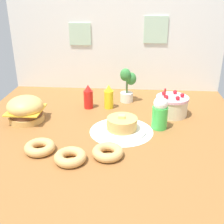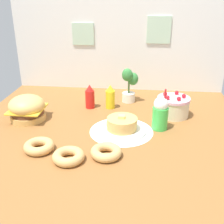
# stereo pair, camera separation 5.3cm
# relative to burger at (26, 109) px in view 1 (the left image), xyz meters

# --- Properties ---
(ground_plane) EXTENTS (2.04, 1.93, 0.02)m
(ground_plane) POSITION_rel_burger_xyz_m (0.63, -0.15, -0.10)
(ground_plane) COLOR brown
(back_wall) EXTENTS (2.04, 0.04, 0.86)m
(back_wall) POSITION_rel_burger_xyz_m (0.63, 0.82, 0.34)
(back_wall) COLOR silver
(back_wall) RESTS_ON ground_plane
(doily_mat) EXTENTS (0.45, 0.45, 0.00)m
(doily_mat) POSITION_rel_burger_xyz_m (0.74, -0.12, -0.09)
(doily_mat) COLOR white
(doily_mat) RESTS_ON ground_plane
(burger) EXTENTS (0.27, 0.27, 0.20)m
(burger) POSITION_rel_burger_xyz_m (0.00, 0.00, 0.00)
(burger) COLOR #DBA859
(burger) RESTS_ON ground_plane
(pancake_stack) EXTENTS (0.35, 0.35, 0.12)m
(pancake_stack) POSITION_rel_burger_xyz_m (0.74, -0.12, -0.05)
(pancake_stack) COLOR white
(pancake_stack) RESTS_ON doily_mat
(layer_cake) EXTENTS (0.26, 0.26, 0.19)m
(layer_cake) POSITION_rel_burger_xyz_m (1.12, 0.20, -0.01)
(layer_cake) COLOR beige
(layer_cake) RESTS_ON ground_plane
(ketchup_bottle) EXTENTS (0.08, 0.08, 0.21)m
(ketchup_bottle) POSITION_rel_burger_xyz_m (0.44, 0.29, 0.00)
(ketchup_bottle) COLOR red
(ketchup_bottle) RESTS_ON ground_plane
(mustard_bottle) EXTENTS (0.08, 0.08, 0.21)m
(mustard_bottle) POSITION_rel_burger_xyz_m (0.61, 0.30, 0.00)
(mustard_bottle) COLOR yellow
(mustard_bottle) RESTS_ON ground_plane
(cream_soda_cup) EXTENTS (0.11, 0.11, 0.31)m
(cream_soda_cup) POSITION_rel_burger_xyz_m (1.01, -0.05, 0.03)
(cream_soda_cup) COLOR green
(cream_soda_cup) RESTS_ON ground_plane
(donut_pink_glaze) EXTENTS (0.19, 0.19, 0.06)m
(donut_pink_glaze) POSITION_rel_burger_xyz_m (0.24, -0.43, -0.06)
(donut_pink_glaze) COLOR tan
(donut_pink_glaze) RESTS_ON ground_plane
(donut_chocolate) EXTENTS (0.19, 0.19, 0.06)m
(donut_chocolate) POSITION_rel_burger_xyz_m (0.46, -0.53, -0.06)
(donut_chocolate) COLOR tan
(donut_chocolate) RESTS_ON ground_plane
(donut_vanilla) EXTENTS (0.19, 0.19, 0.06)m
(donut_vanilla) POSITION_rel_burger_xyz_m (0.67, -0.46, -0.06)
(donut_vanilla) COLOR tan
(donut_vanilla) RESTS_ON ground_plane
(potted_plant) EXTENTS (0.14, 0.13, 0.31)m
(potted_plant) POSITION_rel_burger_xyz_m (0.76, 0.46, 0.07)
(potted_plant) COLOR white
(potted_plant) RESTS_ON ground_plane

